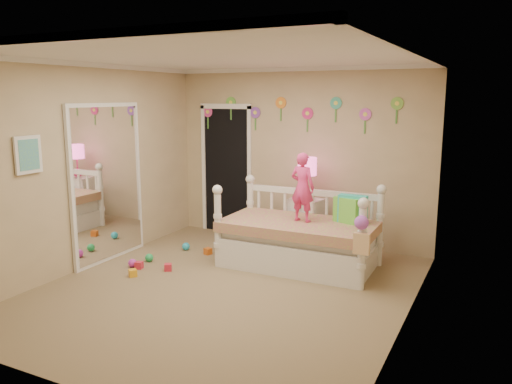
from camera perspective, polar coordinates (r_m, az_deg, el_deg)
The scene contains 18 objects.
floor at distance 5.94m, azimuth -3.51°, elevation -10.91°, with size 4.00×4.50×0.01m, color #7F684C.
ceiling at distance 5.53m, azimuth -3.83°, elevation 14.99°, with size 4.00×4.50×0.01m, color white.
back_wall at distance 7.60m, azimuth 4.88°, elevation 3.99°, with size 4.00×0.01×2.60m, color tan.
left_wall at distance 6.81m, azimuth -18.41°, elevation 2.69°, with size 0.01×4.50×2.60m, color tan.
right_wall at distance 4.91m, azimuth 16.96°, elevation -0.14°, with size 0.01×4.50×2.60m, color tan.
crown_molding at distance 5.53m, azimuth -3.82°, elevation 14.68°, with size 4.00×4.50×0.06m, color white, non-canonical shape.
daybed at distance 6.59m, azimuth 4.86°, elevation -3.79°, with size 1.99×1.07×1.08m, color white, non-canonical shape.
pillow_turquoise at distance 6.53m, azimuth 10.80°, elevation -1.90°, with size 0.36×0.13×0.36m, color #29CFAC.
pillow_lime at distance 6.53m, azimuth 10.17°, elevation -2.03°, with size 0.34×0.13×0.32m, color #6FDC43.
child at distance 6.47m, azimuth 5.24°, elevation 0.53°, with size 0.32×0.21×0.89m, color #F63885.
nightstand at distance 7.34m, azimuth 5.64°, elevation -3.63°, with size 0.45×0.34×0.75m, color white.
table_lamp at distance 7.19m, azimuth 5.75°, elevation 2.30°, with size 0.27×0.27×0.59m.
closet_doorway at distance 8.16m, azimuth -3.38°, elevation 2.59°, with size 0.90×0.04×2.07m, color black.
flower_decals at distance 7.58m, azimuth 4.29°, elevation 8.83°, with size 3.40×0.02×0.50m, color #B2668C, non-canonical shape.
mirror_closet at distance 7.03m, azimuth -16.35°, elevation 0.98°, with size 0.07×1.30×2.10m, color white.
wall_picture at distance 6.16m, azimuth -24.24°, elevation 3.85°, with size 0.05×0.34×0.42m, color white.
hanging_bag at distance 5.77m, azimuth 11.66°, elevation -4.88°, with size 0.20×0.16×0.36m, color beige, non-canonical shape.
toy_scatter at distance 6.95m, azimuth -10.84°, elevation -7.35°, with size 0.80×1.30×0.11m, color #996666, non-canonical shape.
Camera 1 is at (2.77, -4.77, 2.19)m, focal length 35.60 mm.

